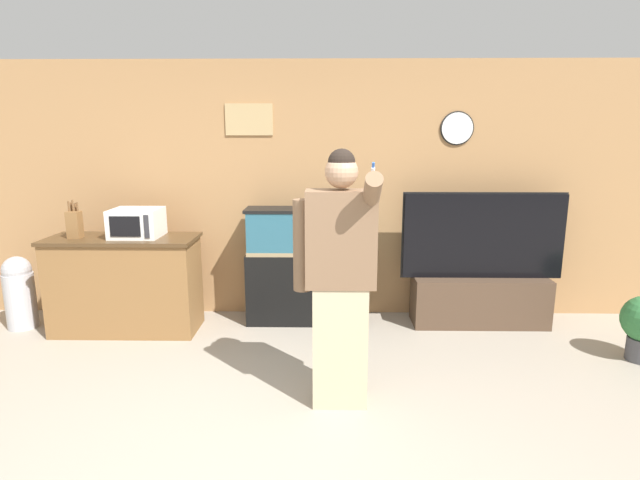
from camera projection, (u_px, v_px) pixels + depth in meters
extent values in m
plane|color=gray|center=(257.00, 476.00, 2.80)|extent=(18.00, 18.00, 0.00)
cube|color=#A87A4C|center=(290.00, 191.00, 5.14)|extent=(10.00, 0.06, 2.60)
cube|color=tan|center=(249.00, 119.00, 4.96)|extent=(0.47, 0.02, 0.31)
cylinder|color=white|center=(457.00, 128.00, 4.94)|extent=(0.31, 0.03, 0.31)
cylinder|color=black|center=(457.00, 128.00, 4.94)|extent=(0.33, 0.01, 0.33)
cube|color=brown|center=(126.00, 286.00, 4.80)|extent=(1.36, 0.52, 0.89)
cube|color=#48321C|center=(122.00, 239.00, 4.70)|extent=(1.40, 0.56, 0.03)
cube|color=white|center=(137.00, 223.00, 4.70)|extent=(0.45, 0.38, 0.27)
cube|color=black|center=(125.00, 227.00, 4.51)|extent=(0.28, 0.01, 0.19)
cube|color=#2D2D33|center=(146.00, 227.00, 4.51)|extent=(0.04, 0.01, 0.21)
cube|color=brown|center=(75.00, 225.00, 4.64)|extent=(0.11, 0.11, 0.25)
cylinder|color=brown|center=(69.00, 206.00, 4.61)|extent=(0.02, 0.02, 0.10)
cylinder|color=brown|center=(73.00, 206.00, 4.61)|extent=(0.02, 0.02, 0.11)
cylinder|color=brown|center=(77.00, 207.00, 4.61)|extent=(0.02, 0.02, 0.09)
cylinder|color=brown|center=(71.00, 207.00, 4.65)|extent=(0.02, 0.02, 0.08)
cylinder|color=brown|center=(75.00, 207.00, 4.65)|extent=(0.02, 0.02, 0.07)
cube|color=black|center=(306.00, 288.00, 5.05)|extent=(1.19, 0.35, 0.72)
cube|color=#937F5B|center=(306.00, 251.00, 4.97)|extent=(1.15, 0.34, 0.04)
cube|color=#285B70|center=(306.00, 231.00, 4.92)|extent=(1.14, 0.34, 0.43)
cube|color=black|center=(306.00, 210.00, 4.88)|extent=(1.19, 0.35, 0.03)
cube|color=#4C3828|center=(479.00, 301.00, 5.00)|extent=(1.32, 0.40, 0.49)
cube|color=black|center=(484.00, 236.00, 4.86)|extent=(1.56, 0.05, 0.83)
cube|color=black|center=(483.00, 236.00, 4.89)|extent=(1.59, 0.01, 0.86)
cube|color=#BCAD89|center=(340.00, 346.00, 3.49)|extent=(0.38, 0.21, 0.87)
cube|color=brown|center=(341.00, 239.00, 3.33)|extent=(0.47, 0.23, 0.65)
sphere|color=tan|center=(342.00, 172.00, 3.23)|extent=(0.22, 0.22, 0.22)
sphere|color=black|center=(342.00, 162.00, 3.22)|extent=(0.18, 0.18, 0.18)
cylinder|color=brown|center=(302.00, 245.00, 3.34)|extent=(0.12, 0.12, 0.62)
cylinder|color=brown|center=(372.00, 192.00, 3.11)|extent=(0.11, 0.34, 0.29)
cylinder|color=white|center=(373.00, 176.00, 3.07)|extent=(0.02, 0.06, 0.11)
cylinder|color=#2856B2|center=(373.00, 166.00, 3.04)|extent=(0.02, 0.03, 0.05)
cylinder|color=#B7B7BC|center=(21.00, 300.00, 4.91)|extent=(0.28, 0.28, 0.55)
sphere|color=#ADADB2|center=(17.00, 270.00, 4.84)|extent=(0.27, 0.27, 0.27)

